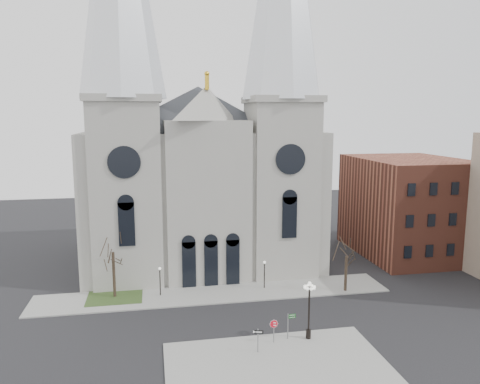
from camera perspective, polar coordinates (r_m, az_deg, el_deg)
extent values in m
plane|color=black|center=(44.53, -1.23, -17.47)|extent=(160.00, 160.00, 0.00)
cube|color=gray|center=(40.76, 4.44, -20.10)|extent=(18.00, 10.00, 0.14)
cube|color=gray|center=(54.45, -3.19, -12.26)|extent=(40.00, 6.00, 0.14)
cube|color=#2C3F1B|center=(55.17, -15.00, -12.25)|extent=(6.00, 5.00, 0.18)
cube|color=#A19F96|center=(66.48, -4.96, -0.31)|extent=(30.00, 24.00, 18.00)
pyramid|color=#2D3035|center=(65.67, -5.15, 12.70)|extent=(33.00, 26.40, 6.00)
cube|color=#A19F96|center=(57.53, -13.57, -0.02)|extent=(8.00, 8.00, 22.00)
cylinder|color=black|center=(53.01, -13.95, 3.55)|extent=(3.60, 0.30, 3.60)
cube|color=#A19F96|center=(59.63, 4.97, 0.52)|extent=(8.00, 8.00, 22.00)
cylinder|color=black|center=(55.28, 6.16, 3.99)|extent=(3.60, 0.30, 3.60)
cube|color=#A19F96|center=(56.56, -3.94, -1.23)|extent=(10.00, 5.00, 19.50)
pyramid|color=#A19F96|center=(55.63, -4.08, 10.76)|extent=(11.00, 5.00, 4.00)
cube|color=brown|center=(72.46, 19.75, -1.64)|extent=(14.00, 18.00, 14.00)
cylinder|color=black|center=(54.30, -15.11, -9.76)|extent=(0.32, 0.32, 5.25)
cylinder|color=black|center=(55.77, 12.77, -9.73)|extent=(0.32, 0.32, 4.20)
cylinder|color=black|center=(53.97, -9.72, -10.80)|extent=(0.12, 0.12, 3.00)
sphere|color=white|center=(53.45, -9.76, -9.18)|extent=(0.32, 0.32, 0.32)
cylinder|color=black|center=(55.39, 2.99, -10.14)|extent=(0.12, 0.12, 3.00)
sphere|color=white|center=(54.88, 3.00, -8.56)|extent=(0.32, 0.32, 0.32)
cylinder|color=slate|center=(43.28, 4.15, -16.59)|extent=(0.08, 0.08, 2.07)
cylinder|color=red|center=(42.97, 4.16, -15.72)|extent=(0.68, 0.31, 0.72)
cylinder|color=white|center=(42.97, 4.16, -15.72)|extent=(0.73, 0.31, 0.78)
cube|color=white|center=(42.92, 4.16, -15.58)|extent=(0.37, 0.17, 0.09)
cube|color=white|center=(43.02, 4.16, -15.87)|extent=(0.42, 0.19, 0.09)
cylinder|color=black|center=(43.77, 8.40, -14.44)|extent=(0.16, 0.16, 4.74)
cylinder|color=black|center=(44.59, 8.34, -16.75)|extent=(0.45, 0.45, 0.82)
sphere|color=white|center=(42.71, 8.49, -10.96)|extent=(0.33, 0.33, 0.33)
cylinder|color=slate|center=(41.64, 2.20, -17.65)|extent=(0.09, 0.09, 2.11)
cube|color=black|center=(41.28, 2.20, -16.66)|extent=(0.90, 0.30, 0.30)
cylinder|color=slate|center=(43.98, 5.86, -15.96)|extent=(0.10, 0.10, 2.38)
cube|color=#0C5913|center=(43.68, 6.36, -14.67)|extent=(0.67, 0.08, 0.16)
cube|color=#0C5913|center=(43.77, 6.35, -14.93)|extent=(0.67, 0.08, 0.16)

